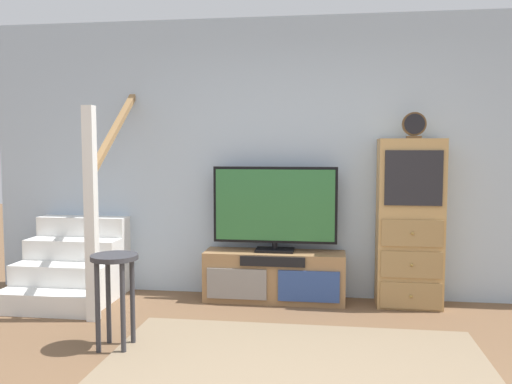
# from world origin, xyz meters

# --- Properties ---
(back_wall) EXTENTS (6.40, 0.12, 2.70)m
(back_wall) POSITION_xyz_m (0.00, 2.46, 1.35)
(back_wall) COLOR #A8BCD1
(back_wall) RESTS_ON ground_plane
(area_rug) EXTENTS (2.60, 1.80, 0.01)m
(area_rug) POSITION_xyz_m (0.00, 0.60, 0.01)
(area_rug) COLOR #847056
(area_rug) RESTS_ON ground_plane
(media_console) EXTENTS (1.33, 0.38, 0.47)m
(media_console) POSITION_xyz_m (-0.30, 2.19, 0.24)
(media_console) COLOR #997047
(media_console) RESTS_ON ground_plane
(television) EXTENTS (1.17, 0.22, 0.80)m
(television) POSITION_xyz_m (-0.30, 2.22, 0.90)
(television) COLOR black
(television) RESTS_ON media_console
(side_cabinet) EXTENTS (0.58, 0.38, 1.54)m
(side_cabinet) POSITION_xyz_m (0.94, 2.20, 0.77)
(side_cabinet) COLOR tan
(side_cabinet) RESTS_ON ground_plane
(desk_clock) EXTENTS (0.21, 0.08, 0.24)m
(desk_clock) POSITION_xyz_m (0.95, 2.19, 1.65)
(desk_clock) COLOR #4C3823
(desk_clock) RESTS_ON side_cabinet
(staircase) EXTENTS (1.00, 1.36, 2.20)m
(staircase) POSITION_xyz_m (-2.24, 2.20, 0.37)
(staircase) COLOR white
(staircase) RESTS_ON ground_plane
(bar_stool_near) EXTENTS (0.34, 0.34, 0.69)m
(bar_stool_near) POSITION_xyz_m (-1.31, 0.83, 0.51)
(bar_stool_near) COLOR #333338
(bar_stool_near) RESTS_ON ground_plane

